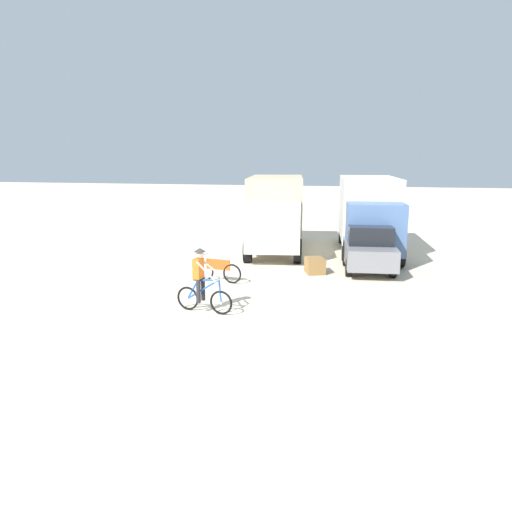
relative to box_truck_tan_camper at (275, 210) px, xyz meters
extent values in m
plane|color=beige|center=(0.99, -10.42, -1.87)|extent=(120.00, 120.00, 0.00)
cube|color=#CCB78E|center=(-0.07, 0.57, 0.13)|extent=(3.04, 5.46, 2.70)
cube|color=silver|center=(0.36, -2.80, -0.37)|extent=(2.37, 1.77, 2.00)
cube|color=black|center=(0.45, -3.50, -0.02)|extent=(2.02, 0.34, 0.80)
cylinder|color=black|center=(1.36, -2.57, -1.37)|extent=(0.44, 1.03, 1.00)
cylinder|color=black|center=(-0.67, -2.83, -1.37)|extent=(0.44, 1.03, 1.00)
cylinder|color=black|center=(0.72, 2.38, -1.37)|extent=(0.44, 1.03, 1.00)
cylinder|color=black|center=(-1.30, 2.12, -1.37)|extent=(0.44, 1.03, 1.00)
cube|color=white|center=(4.14, 0.81, 0.13)|extent=(2.75, 5.35, 2.70)
cube|color=#4C6B9E|center=(4.37, -2.59, -0.37)|extent=(2.30, 1.65, 2.00)
cube|color=black|center=(4.42, -3.29, -0.02)|extent=(2.02, 0.22, 0.80)
cylinder|color=black|center=(5.38, -2.42, -1.37)|extent=(0.39, 1.02, 1.00)
cylinder|color=black|center=(3.34, -2.56, -1.37)|extent=(0.39, 1.02, 1.00)
cylinder|color=black|center=(5.04, 2.56, -1.37)|extent=(0.39, 1.02, 1.00)
cylinder|color=black|center=(3.01, 2.42, -1.37)|extent=(0.39, 1.02, 1.00)
cube|color=slate|center=(4.11, -2.97, -1.17)|extent=(2.09, 4.33, 0.76)
cube|color=black|center=(4.12, -3.12, -0.45)|extent=(1.76, 2.22, 0.68)
cylinder|color=black|center=(3.23, -1.73, -1.55)|extent=(0.27, 0.66, 0.64)
cylinder|color=black|center=(4.78, -1.61, -1.55)|extent=(0.27, 0.66, 0.64)
cylinder|color=black|center=(3.44, -4.33, -1.55)|extent=(0.27, 0.66, 0.64)
cylinder|color=black|center=(4.99, -4.20, -1.55)|extent=(0.27, 0.66, 0.64)
torus|color=black|center=(0.08, -9.37, -1.53)|extent=(0.68, 0.19, 0.68)
cylinder|color=silver|center=(0.08, -9.37, -1.53)|extent=(0.09, 0.09, 0.08)
torus|color=black|center=(-0.96, -9.18, -1.53)|extent=(0.68, 0.19, 0.68)
cylinder|color=silver|center=(-0.96, -9.18, -1.53)|extent=(0.09, 0.09, 0.08)
cylinder|color=blue|center=(-0.46, -9.27, -1.21)|extent=(1.02, 0.24, 0.68)
cylinder|color=blue|center=(-0.29, -9.30, -0.93)|extent=(0.66, 0.17, 0.13)
cylinder|color=blue|center=(-0.79, -9.21, -1.25)|extent=(0.39, 0.12, 0.59)
cylinder|color=blue|center=(0.05, -9.37, -1.21)|extent=(0.11, 0.07, 0.64)
cylinder|color=silver|center=(0.03, -9.36, -0.89)|extent=(0.13, 0.52, 0.04)
cube|color=black|center=(-0.62, -9.24, -0.94)|extent=(0.26, 0.16, 0.06)
cube|color=orange|center=(-0.60, -9.25, -0.63)|extent=(0.26, 0.35, 0.56)
sphere|color=beige|center=(-0.54, -9.26, -0.23)|extent=(0.22, 0.22, 0.22)
cone|color=#333333|center=(-0.54, -9.26, -0.10)|extent=(0.32, 0.32, 0.10)
cylinder|color=#26262B|center=(-0.51, -9.13, -1.24)|extent=(0.12, 0.12, 0.66)
cylinder|color=#26262B|center=(-0.56, -9.39, -1.24)|extent=(0.12, 0.12, 0.66)
cylinder|color=beige|center=(-0.23, -9.13, -0.65)|extent=(0.63, 0.12, 0.53)
cylinder|color=beige|center=(-0.30, -9.49, -0.65)|extent=(0.62, 0.21, 0.53)
torus|color=black|center=(-1.49, -5.99, -1.53)|extent=(0.68, 0.18, 0.68)
torus|color=black|center=(-0.45, -6.17, -1.53)|extent=(0.68, 0.18, 0.68)
cube|color=#E05119|center=(-0.97, -6.08, -1.25)|extent=(0.89, 0.19, 0.36)
cylinder|color=silver|center=(-1.44, -6.00, -0.92)|extent=(0.12, 0.50, 0.04)
cube|color=olive|center=(2.20, -4.13, -1.58)|extent=(0.87, 0.95, 0.58)
camera|label=1|loc=(3.54, -21.22, 2.38)|focal=32.93mm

